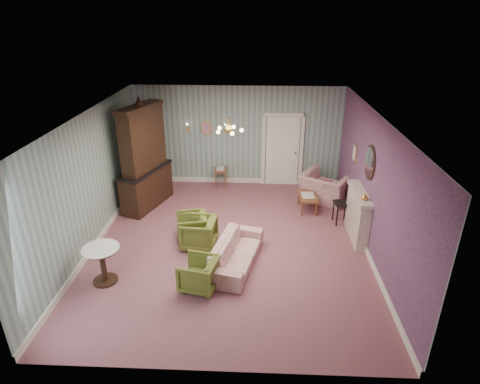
{
  "coord_description": "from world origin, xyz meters",
  "views": [
    {
      "loc": [
        0.56,
        -7.69,
        4.82
      ],
      "look_at": [
        0.2,
        0.4,
        1.1
      ],
      "focal_mm": 29.93,
      "sensor_mm": 36.0,
      "label": 1
    }
  ],
  "objects_px": {
    "olive_chair_c": "(192,225)",
    "dresser": "(144,155)",
    "sofa_chintz": "(236,248)",
    "olive_chair_a": "(199,272)",
    "olive_chair_b": "(199,231)",
    "side_table_black": "(341,213)",
    "coffee_table": "(307,202)",
    "wingback_chair": "(326,183)",
    "fireplace": "(357,215)",
    "pedestal_table": "(103,265)"
  },
  "relations": [
    {
      "from": "dresser",
      "to": "side_table_black",
      "type": "relative_size",
      "value": 5.12
    },
    {
      "from": "sofa_chintz",
      "to": "wingback_chair",
      "type": "height_order",
      "value": "wingback_chair"
    },
    {
      "from": "olive_chair_b",
      "to": "pedestal_table",
      "type": "xyz_separation_m",
      "value": [
        -1.64,
        -1.35,
        0.01
      ]
    },
    {
      "from": "olive_chair_c",
      "to": "sofa_chintz",
      "type": "xyz_separation_m",
      "value": [
        1.06,
        -0.96,
        0.03
      ]
    },
    {
      "from": "olive_chair_c",
      "to": "dresser",
      "type": "bearing_deg",
      "value": -151.37
    },
    {
      "from": "olive_chair_c",
      "to": "dresser",
      "type": "relative_size",
      "value": 0.24
    },
    {
      "from": "sofa_chintz",
      "to": "coffee_table",
      "type": "xyz_separation_m",
      "value": [
        1.73,
        2.54,
        -0.16
      ]
    },
    {
      "from": "sofa_chintz",
      "to": "coffee_table",
      "type": "bearing_deg",
      "value": -21.23
    },
    {
      "from": "fireplace",
      "to": "coffee_table",
      "type": "distance_m",
      "value": 1.71
    },
    {
      "from": "olive_chair_c",
      "to": "olive_chair_a",
      "type": "bearing_deg",
      "value": 0.54
    },
    {
      "from": "olive_chair_b",
      "to": "sofa_chintz",
      "type": "relative_size",
      "value": 0.39
    },
    {
      "from": "sofa_chintz",
      "to": "olive_chair_b",
      "type": "bearing_deg",
      "value": 65.58
    },
    {
      "from": "olive_chair_a",
      "to": "dresser",
      "type": "bearing_deg",
      "value": -139.82
    },
    {
      "from": "olive_chair_a",
      "to": "dresser",
      "type": "relative_size",
      "value": 0.24
    },
    {
      "from": "fireplace",
      "to": "pedestal_table",
      "type": "distance_m",
      "value": 5.52
    },
    {
      "from": "olive_chair_b",
      "to": "coffee_table",
      "type": "height_order",
      "value": "olive_chair_b"
    },
    {
      "from": "side_table_black",
      "to": "olive_chair_c",
      "type": "bearing_deg",
      "value": -165.7
    },
    {
      "from": "sofa_chintz",
      "to": "fireplace",
      "type": "distance_m",
      "value": 2.95
    },
    {
      "from": "olive_chair_c",
      "to": "coffee_table",
      "type": "height_order",
      "value": "olive_chair_c"
    },
    {
      "from": "side_table_black",
      "to": "pedestal_table",
      "type": "height_order",
      "value": "pedestal_table"
    },
    {
      "from": "olive_chair_b",
      "to": "sofa_chintz",
      "type": "bearing_deg",
      "value": 57.5
    },
    {
      "from": "olive_chair_c",
      "to": "sofa_chintz",
      "type": "distance_m",
      "value": 1.43
    },
    {
      "from": "olive_chair_a",
      "to": "side_table_black",
      "type": "distance_m",
      "value": 4.11
    },
    {
      "from": "dresser",
      "to": "sofa_chintz",
      "type": "bearing_deg",
      "value": -27.35
    },
    {
      "from": "sofa_chintz",
      "to": "coffee_table",
      "type": "distance_m",
      "value": 3.08
    },
    {
      "from": "fireplace",
      "to": "side_table_black",
      "type": "height_order",
      "value": "fireplace"
    },
    {
      "from": "fireplace",
      "to": "olive_chair_c",
      "type": "bearing_deg",
      "value": -176.64
    },
    {
      "from": "olive_chair_b",
      "to": "side_table_black",
      "type": "distance_m",
      "value": 3.55
    },
    {
      "from": "wingback_chair",
      "to": "olive_chair_a",
      "type": "bearing_deg",
      "value": 85.43
    },
    {
      "from": "olive_chair_a",
      "to": "olive_chair_c",
      "type": "distance_m",
      "value": 1.81
    },
    {
      "from": "wingback_chair",
      "to": "fireplace",
      "type": "relative_size",
      "value": 0.86
    },
    {
      "from": "olive_chair_a",
      "to": "olive_chair_b",
      "type": "bearing_deg",
      "value": -160.27
    },
    {
      "from": "dresser",
      "to": "pedestal_table",
      "type": "relative_size",
      "value": 3.75
    },
    {
      "from": "coffee_table",
      "to": "pedestal_table",
      "type": "bearing_deg",
      "value": -142.55
    },
    {
      "from": "sofa_chintz",
      "to": "dresser",
      "type": "distance_m",
      "value": 3.78
    },
    {
      "from": "olive_chair_b",
      "to": "wingback_chair",
      "type": "bearing_deg",
      "value": 133.25
    },
    {
      "from": "olive_chair_b",
      "to": "dresser",
      "type": "bearing_deg",
      "value": -135.17
    },
    {
      "from": "side_table_black",
      "to": "dresser",
      "type": "bearing_deg",
      "value": 171.28
    },
    {
      "from": "coffee_table",
      "to": "olive_chair_b",
      "type": "bearing_deg",
      "value": -143.9
    },
    {
      "from": "coffee_table",
      "to": "wingback_chair",
      "type": "bearing_deg",
      "value": 47.21
    },
    {
      "from": "coffee_table",
      "to": "sofa_chintz",
      "type": "bearing_deg",
      "value": -124.28
    },
    {
      "from": "olive_chair_b",
      "to": "wingback_chair",
      "type": "relative_size",
      "value": 0.61
    },
    {
      "from": "side_table_black",
      "to": "olive_chair_b",
      "type": "bearing_deg",
      "value": -160.14
    },
    {
      "from": "sofa_chintz",
      "to": "side_table_black",
      "type": "bearing_deg",
      "value": -40.1
    },
    {
      "from": "sofa_chintz",
      "to": "olive_chair_a",
      "type": "bearing_deg",
      "value": 153.9
    },
    {
      "from": "olive_chair_b",
      "to": "sofa_chintz",
      "type": "xyz_separation_m",
      "value": [
        0.86,
        -0.66,
        0.0
      ]
    },
    {
      "from": "sofa_chintz",
      "to": "wingback_chair",
      "type": "relative_size",
      "value": 1.57
    },
    {
      "from": "olive_chair_a",
      "to": "pedestal_table",
      "type": "xyz_separation_m",
      "value": [
        -1.85,
        0.1,
        0.04
      ]
    },
    {
      "from": "olive_chair_b",
      "to": "sofa_chintz",
      "type": "height_order",
      "value": "sofa_chintz"
    },
    {
      "from": "olive_chair_c",
      "to": "dresser",
      "type": "xyz_separation_m",
      "value": [
        -1.44,
        1.67,
        1.09
      ]
    }
  ]
}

